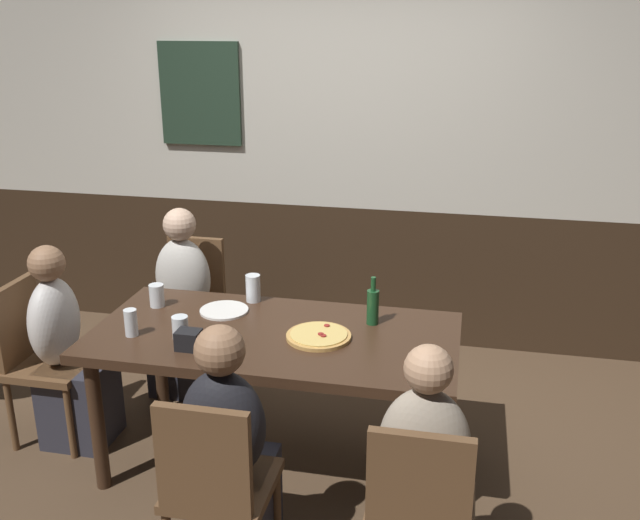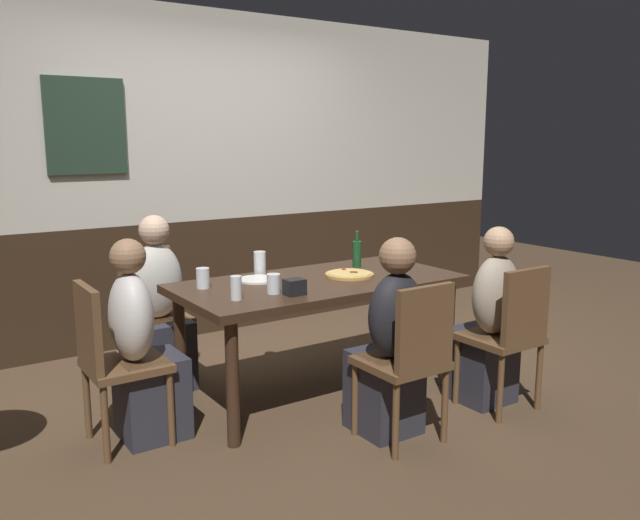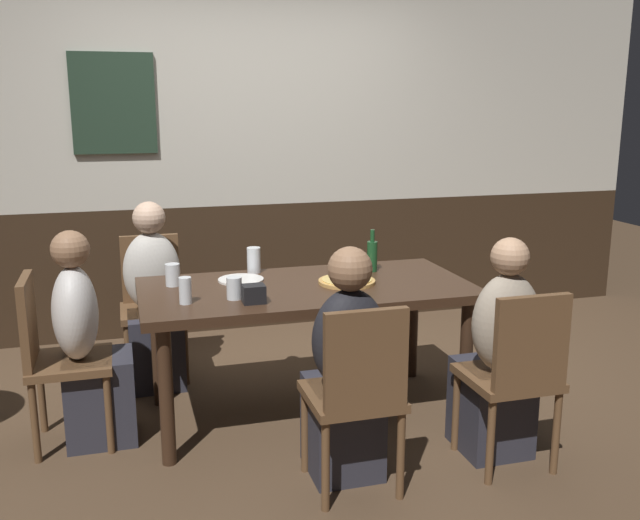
# 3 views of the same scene
# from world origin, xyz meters

# --- Properties ---
(ground_plane) EXTENTS (12.00, 12.00, 0.00)m
(ground_plane) POSITION_xyz_m (0.00, 0.00, 0.00)
(ground_plane) COLOR #4C3826
(wall_back) EXTENTS (6.40, 0.13, 2.60)m
(wall_back) POSITION_xyz_m (-0.01, 1.65, 1.30)
(wall_back) COLOR #332316
(wall_back) RESTS_ON ground_plane
(dining_table) EXTENTS (1.76, 0.87, 0.74)m
(dining_table) POSITION_xyz_m (0.00, 0.00, 0.66)
(dining_table) COLOR #382316
(dining_table) RESTS_ON ground_plane
(chair_left_far) EXTENTS (0.40, 0.40, 0.88)m
(chair_left_far) POSITION_xyz_m (-0.78, 0.85, 0.50)
(chair_left_far) COLOR brown
(chair_left_far) RESTS_ON ground_plane
(chair_head_west) EXTENTS (0.40, 0.40, 0.88)m
(chair_head_west) POSITION_xyz_m (-1.30, 0.00, 0.50)
(chair_head_west) COLOR brown
(chair_head_west) RESTS_ON ground_plane
(chair_right_near) EXTENTS (0.40, 0.40, 0.88)m
(chair_right_near) POSITION_xyz_m (0.78, -0.85, 0.50)
(chair_right_near) COLOR brown
(chair_right_near) RESTS_ON ground_plane
(chair_mid_near) EXTENTS (0.40, 0.40, 0.88)m
(chair_mid_near) POSITION_xyz_m (0.00, -0.85, 0.50)
(chair_mid_near) COLOR brown
(chair_mid_near) RESTS_ON ground_plane
(person_left_far) EXTENTS (0.34, 0.37, 1.12)m
(person_left_far) POSITION_xyz_m (-0.78, 0.69, 0.47)
(person_left_far) COLOR #2D2D38
(person_left_far) RESTS_ON ground_plane
(person_head_west) EXTENTS (0.37, 0.34, 1.10)m
(person_head_west) POSITION_xyz_m (-1.13, 0.00, 0.46)
(person_head_west) COLOR #2D2D38
(person_head_west) RESTS_ON ground_plane
(person_right_near) EXTENTS (0.34, 0.37, 1.10)m
(person_right_near) POSITION_xyz_m (0.78, -0.69, 0.46)
(person_right_near) COLOR #2D2D38
(person_right_near) RESTS_ON ground_plane
(person_mid_near) EXTENTS (0.34, 0.37, 1.10)m
(person_mid_near) POSITION_xyz_m (0.00, -0.69, 0.46)
(person_mid_near) COLOR #2D2D38
(person_mid_near) RESTS_ON ground_plane
(pizza) EXTENTS (0.31, 0.31, 0.03)m
(pizza) POSITION_xyz_m (0.22, -0.02, 0.75)
(pizza) COLOR tan
(pizza) RESTS_ON dining_table
(pint_glass_amber) EXTENTS (0.06, 0.06, 0.13)m
(pint_glass_amber) POSITION_xyz_m (-0.66, -0.17, 0.80)
(pint_glass_amber) COLOR silver
(pint_glass_amber) RESTS_ON dining_table
(tumbler_water) EXTENTS (0.08, 0.08, 0.12)m
(tumbler_water) POSITION_xyz_m (-0.69, 0.19, 0.79)
(tumbler_water) COLOR silver
(tumbler_water) RESTS_ON dining_table
(beer_glass_half) EXTENTS (0.08, 0.08, 0.11)m
(beer_glass_half) POSITION_xyz_m (-0.41, -0.16, 0.79)
(beer_glass_half) COLOR silver
(beer_glass_half) RESTS_ON dining_table
(beer_glass_tall) EXTENTS (0.08, 0.08, 0.15)m
(beer_glass_tall) POSITION_xyz_m (-0.22, 0.36, 0.81)
(beer_glass_tall) COLOR silver
(beer_glass_tall) RESTS_ON dining_table
(beer_bottle_green) EXTENTS (0.06, 0.06, 0.25)m
(beer_bottle_green) POSITION_xyz_m (0.45, 0.20, 0.84)
(beer_bottle_green) COLOR #194723
(beer_bottle_green) RESTS_ON dining_table
(plate_white_large) EXTENTS (0.25, 0.25, 0.01)m
(plate_white_large) POSITION_xyz_m (-0.32, 0.19, 0.75)
(plate_white_large) COLOR white
(plate_white_large) RESTS_ON dining_table
(condiment_caddy) EXTENTS (0.11, 0.09, 0.09)m
(condiment_caddy) POSITION_xyz_m (-0.33, -0.25, 0.79)
(condiment_caddy) COLOR black
(condiment_caddy) RESTS_ON dining_table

